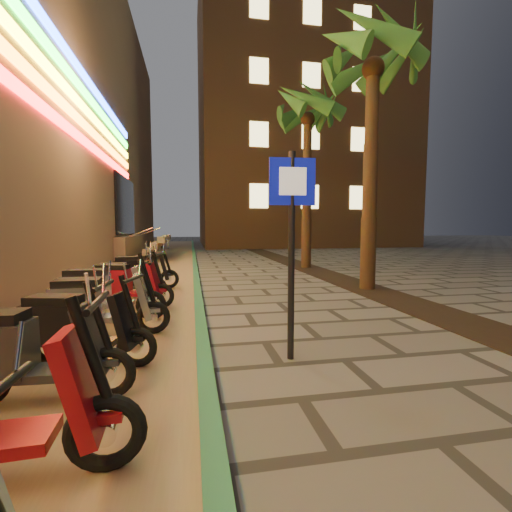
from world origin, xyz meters
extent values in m
cube|color=#8C7251|center=(-2.60, 10.00, 0.01)|extent=(3.40, 60.00, 0.01)
cube|color=#286B44|center=(-0.90, 10.00, 0.05)|extent=(0.18, 60.00, 0.10)
cube|color=black|center=(3.60, 5.00, 0.01)|extent=(1.20, 40.00, 0.02)
cube|color=black|center=(-4.45, 18.00, 2.80)|extent=(0.08, 5.00, 3.00)
cube|color=gray|center=(-6.50, 18.00, 0.60)|extent=(5.00, 6.00, 1.20)
cube|color=#FF1414|center=(-4.45, 6.00, 4.50)|extent=(0.06, 26.00, 0.28)
cube|color=orange|center=(-4.45, 6.00, 5.05)|extent=(0.06, 26.00, 0.28)
cube|color=gray|center=(-3.50, 18.00, 0.15)|extent=(0.35, 5.00, 0.30)
cube|color=gray|center=(-3.15, 18.00, 0.45)|extent=(0.35, 5.00, 0.30)
cube|color=gray|center=(-2.80, 18.00, 0.75)|extent=(0.35, 5.00, 0.30)
cube|color=gray|center=(-2.45, 18.00, 1.05)|extent=(0.35, 5.00, 0.30)
cylinder|color=silver|center=(-3.90, 16.00, 1.25)|extent=(2.09, 0.06, 0.81)
cylinder|color=silver|center=(-3.90, 20.00, 1.25)|extent=(2.09, 0.06, 0.81)
cube|color=brown|center=(9.00, 32.00, 12.50)|extent=(18.00, 16.00, 25.00)
cube|color=#FFE98C|center=(4.00, 23.97, 4.00)|extent=(1.40, 0.06, 1.80)
cube|color=#FFE98C|center=(8.00, 23.97, 4.00)|extent=(1.40, 0.06, 1.80)
cube|color=#FFE98C|center=(12.00, 23.97, 4.00)|extent=(1.40, 0.06, 1.80)
cube|color=#FFE98C|center=(4.00, 23.97, 8.50)|extent=(1.40, 0.06, 1.80)
cube|color=#FFE98C|center=(8.00, 23.97, 8.50)|extent=(1.40, 0.06, 1.80)
cube|color=#FFE98C|center=(12.00, 23.97, 8.50)|extent=(1.40, 0.06, 1.80)
cube|color=#FFE98C|center=(4.00, 23.97, 13.00)|extent=(1.40, 0.06, 1.80)
cube|color=#FFE98C|center=(8.00, 23.97, 13.00)|extent=(1.40, 0.06, 1.80)
cube|color=#FFE98C|center=(12.00, 23.97, 13.00)|extent=(1.40, 0.06, 1.80)
cube|color=#FFE98C|center=(4.00, 23.97, 17.50)|extent=(1.40, 0.06, 1.80)
cube|color=#FFE98C|center=(8.00, 23.97, 17.50)|extent=(1.40, 0.06, 1.80)
cube|color=#FFE98C|center=(12.00, 23.97, 17.50)|extent=(1.40, 0.06, 1.80)
cylinder|color=#472D19|center=(3.60, 7.00, 2.85)|extent=(0.40, 0.40, 5.70)
sphere|color=#472D19|center=(3.60, 7.00, 5.70)|extent=(0.56, 0.56, 0.56)
cone|color=#274F18|center=(4.49, 7.00, 6.15)|extent=(0.60, 1.93, 1.52)
cone|color=#274F18|center=(4.28, 7.57, 6.15)|extent=(1.70, 1.86, 1.52)
cone|color=#274F18|center=(3.75, 7.87, 6.15)|extent=(2.00, 0.93, 1.52)
cone|color=#274F18|center=(3.16, 7.77, 6.15)|extent=(1.97, 1.48, 1.52)
cone|color=#274F18|center=(2.77, 7.30, 6.15)|extent=(1.22, 2.02, 1.52)
cone|color=#274F18|center=(2.77, 6.70, 6.15)|extent=(1.22, 2.02, 1.52)
cone|color=#274F18|center=(3.16, 6.23, 6.15)|extent=(1.97, 1.48, 1.52)
cone|color=#274F18|center=(3.75, 6.13, 6.15)|extent=(2.00, 0.93, 1.52)
cone|color=#274F18|center=(4.28, 6.43, 6.15)|extent=(1.70, 1.86, 1.52)
cylinder|color=#472D19|center=(3.60, 12.00, 2.98)|extent=(0.40, 0.40, 5.95)
sphere|color=#472D19|center=(3.60, 12.00, 5.95)|extent=(0.56, 0.56, 0.56)
cone|color=#274F18|center=(4.49, 12.00, 6.40)|extent=(0.60, 1.93, 1.52)
cone|color=#274F18|center=(4.28, 12.57, 6.40)|extent=(1.70, 1.86, 1.52)
cone|color=#274F18|center=(3.75, 12.87, 6.40)|extent=(2.00, 0.93, 1.52)
cone|color=#274F18|center=(3.16, 12.77, 6.40)|extent=(1.97, 1.48, 1.52)
cone|color=#274F18|center=(2.77, 12.30, 6.40)|extent=(1.22, 2.02, 1.52)
cone|color=#274F18|center=(2.77, 11.70, 6.40)|extent=(1.22, 2.02, 1.52)
cone|color=#274F18|center=(3.16, 11.23, 6.40)|extent=(1.97, 1.48, 1.52)
cone|color=#274F18|center=(3.75, 11.13, 6.40)|extent=(2.00, 0.93, 1.52)
cone|color=#274F18|center=(4.28, 11.43, 6.40)|extent=(1.70, 1.86, 1.52)
cylinder|color=black|center=(0.18, 2.68, 1.28)|extent=(0.08, 0.08, 2.56)
cube|color=#0C139E|center=(0.18, 2.66, 2.21)|extent=(0.57, 0.07, 0.56)
cube|color=white|center=(0.18, 2.63, 2.21)|extent=(0.33, 0.04, 0.33)
torus|color=black|center=(-1.62, 0.98, 0.27)|extent=(0.55, 0.13, 0.54)
cylinder|color=silver|center=(-1.62, 0.98, 0.27)|extent=(0.15, 0.11, 0.15)
cube|color=maroon|center=(-2.21, 0.95, 0.31)|extent=(0.59, 0.38, 0.08)
cube|color=maroon|center=(-1.76, 0.97, 0.63)|extent=(0.30, 0.43, 0.73)
cylinder|color=black|center=(-1.69, 0.98, 0.84)|extent=(0.29, 0.09, 0.77)
cylinder|color=black|center=(-1.64, 0.98, 1.17)|extent=(0.08, 0.61, 0.05)
cube|color=maroon|center=(-1.62, 0.98, 0.40)|extent=(0.24, 0.16, 0.06)
torus|color=black|center=(-1.83, 2.02, 0.26)|extent=(0.52, 0.12, 0.51)
cylinder|color=silver|center=(-1.83, 2.02, 0.26)|extent=(0.14, 0.11, 0.14)
cube|color=#282A2D|center=(-2.40, 2.04, 0.30)|extent=(0.56, 0.36, 0.08)
cube|color=#282A2D|center=(-1.97, 2.02, 0.59)|extent=(0.28, 0.41, 0.70)
cylinder|color=black|center=(-1.90, 2.02, 0.79)|extent=(0.27, 0.08, 0.73)
cylinder|color=black|center=(-1.85, 2.02, 1.11)|extent=(0.07, 0.58, 0.04)
cube|color=#282A2D|center=(-1.83, 2.02, 0.38)|extent=(0.22, 0.15, 0.06)
torus|color=black|center=(-2.71, 3.01, 0.25)|extent=(0.50, 0.21, 0.49)
cylinder|color=silver|center=(-2.71, 3.01, 0.25)|extent=(0.15, 0.12, 0.13)
torus|color=black|center=(-1.68, 2.76, 0.25)|extent=(0.50, 0.21, 0.49)
cylinder|color=silver|center=(-1.68, 2.76, 0.25)|extent=(0.15, 0.12, 0.13)
cube|color=black|center=(-2.21, 2.89, 0.28)|extent=(0.58, 0.43, 0.08)
cube|color=black|center=(-2.64, 2.99, 0.52)|extent=(0.73, 0.50, 0.47)
cube|color=black|center=(-2.64, 2.99, 0.79)|extent=(0.64, 0.43, 0.11)
cube|color=black|center=(-1.81, 2.79, 0.57)|extent=(0.33, 0.43, 0.66)
cylinder|color=black|center=(-1.75, 2.78, 0.76)|extent=(0.27, 0.12, 0.70)
cylinder|color=black|center=(-1.70, 2.77, 1.06)|extent=(0.17, 0.54, 0.04)
cube|color=black|center=(-1.68, 2.76, 0.36)|extent=(0.23, 0.18, 0.06)
torus|color=black|center=(-2.75, 3.94, 0.26)|extent=(0.53, 0.15, 0.52)
cylinder|color=silver|center=(-2.75, 3.94, 0.26)|extent=(0.15, 0.11, 0.14)
torus|color=black|center=(-1.63, 4.04, 0.26)|extent=(0.53, 0.15, 0.52)
cylinder|color=silver|center=(-1.63, 4.04, 0.26)|extent=(0.15, 0.11, 0.14)
cube|color=#9E9FA6|center=(-2.20, 3.99, 0.30)|extent=(0.58, 0.39, 0.08)
cube|color=#9E9FA6|center=(-2.67, 3.95, 0.55)|extent=(0.73, 0.44, 0.50)
cube|color=black|center=(-2.67, 3.95, 0.84)|extent=(0.65, 0.37, 0.12)
cube|color=#9E9FA6|center=(-1.77, 4.03, 0.60)|extent=(0.30, 0.42, 0.71)
cylinder|color=black|center=(-1.70, 4.03, 0.80)|extent=(0.28, 0.09, 0.74)
cylinder|color=black|center=(-1.65, 4.04, 1.12)|extent=(0.10, 0.58, 0.04)
cube|color=#9E9FA6|center=(-1.63, 4.04, 0.38)|extent=(0.23, 0.16, 0.06)
torus|color=black|center=(-2.92, 4.93, 0.27)|extent=(0.54, 0.13, 0.54)
cylinder|color=silver|center=(-2.92, 4.93, 0.27)|extent=(0.15, 0.11, 0.15)
torus|color=black|center=(-1.75, 4.87, 0.27)|extent=(0.54, 0.13, 0.54)
cylinder|color=silver|center=(-1.75, 4.87, 0.27)|extent=(0.15, 0.11, 0.15)
cube|color=silver|center=(-2.34, 4.90, 0.31)|extent=(0.59, 0.38, 0.08)
cube|color=silver|center=(-2.83, 4.93, 0.57)|extent=(0.75, 0.43, 0.52)
cube|color=black|center=(-2.83, 4.93, 0.87)|extent=(0.66, 0.36, 0.12)
cube|color=silver|center=(-1.90, 4.88, 0.62)|extent=(0.30, 0.43, 0.73)
cylinder|color=black|center=(-1.83, 4.88, 0.83)|extent=(0.29, 0.09, 0.77)
cylinder|color=black|center=(-1.77, 4.88, 1.16)|extent=(0.08, 0.60, 0.05)
cube|color=silver|center=(-1.75, 4.87, 0.39)|extent=(0.24, 0.16, 0.06)
torus|color=black|center=(-2.72, 6.06, 0.26)|extent=(0.52, 0.22, 0.52)
cylinder|color=silver|center=(-2.72, 6.06, 0.26)|extent=(0.16, 0.13, 0.14)
torus|color=black|center=(-1.64, 5.80, 0.26)|extent=(0.52, 0.22, 0.52)
cylinder|color=silver|center=(-1.64, 5.80, 0.26)|extent=(0.16, 0.13, 0.14)
cube|color=maroon|center=(-2.19, 5.94, 0.30)|extent=(0.61, 0.46, 0.08)
cube|color=maroon|center=(-2.64, 6.05, 0.55)|extent=(0.76, 0.53, 0.50)
cube|color=black|center=(-2.64, 6.05, 0.83)|extent=(0.67, 0.45, 0.12)
cube|color=maroon|center=(-1.78, 5.84, 0.59)|extent=(0.35, 0.45, 0.70)
cylinder|color=black|center=(-1.71, 5.82, 0.79)|extent=(0.28, 0.13, 0.73)
cylinder|color=black|center=(-1.66, 5.81, 1.11)|extent=(0.18, 0.57, 0.04)
cube|color=maroon|center=(-1.64, 5.80, 0.38)|extent=(0.24, 0.19, 0.06)
torus|color=black|center=(-2.90, 6.93, 0.24)|extent=(0.49, 0.10, 0.48)
cylinder|color=silver|center=(-2.90, 6.93, 0.24)|extent=(0.13, 0.10, 0.13)
torus|color=black|center=(-1.86, 6.92, 0.24)|extent=(0.49, 0.10, 0.48)
cylinder|color=silver|center=(-1.86, 6.92, 0.24)|extent=(0.13, 0.10, 0.13)
cube|color=#222426|center=(-2.39, 6.93, 0.28)|extent=(0.52, 0.32, 0.07)
cube|color=#222426|center=(-2.82, 6.93, 0.51)|extent=(0.66, 0.36, 0.46)
cube|color=black|center=(-2.82, 6.93, 0.78)|extent=(0.58, 0.31, 0.11)
cube|color=#222426|center=(-1.99, 6.92, 0.56)|extent=(0.25, 0.38, 0.65)
cylinder|color=black|center=(-1.92, 6.92, 0.74)|extent=(0.26, 0.07, 0.69)
cylinder|color=black|center=(-1.87, 6.92, 1.04)|extent=(0.05, 0.54, 0.04)
cube|color=#222426|center=(-1.86, 6.92, 0.35)|extent=(0.21, 0.13, 0.06)
torus|color=black|center=(-2.74, 7.99, 0.26)|extent=(0.52, 0.15, 0.52)
cylinder|color=silver|center=(-2.74, 7.99, 0.26)|extent=(0.15, 0.11, 0.14)
torus|color=black|center=(-1.63, 8.10, 0.26)|extent=(0.52, 0.15, 0.52)
cylinder|color=silver|center=(-1.63, 8.10, 0.26)|extent=(0.15, 0.11, 0.14)
cube|color=black|center=(-2.20, 8.04, 0.30)|extent=(0.58, 0.39, 0.08)
cube|color=black|center=(-2.66, 8.00, 0.55)|extent=(0.73, 0.44, 0.50)
cube|color=black|center=(-2.66, 8.00, 0.83)|extent=(0.64, 0.37, 0.12)
cube|color=black|center=(-1.77, 8.08, 0.60)|extent=(0.30, 0.42, 0.70)
cylinder|color=black|center=(-1.70, 8.09, 0.79)|extent=(0.28, 0.09, 0.74)
cylinder|color=black|center=(-1.65, 8.09, 1.11)|extent=(0.10, 0.58, 0.04)
cube|color=black|center=(-1.63, 8.10, 0.38)|extent=(0.23, 0.16, 0.06)
camera|label=1|loc=(-1.03, -1.37, 1.66)|focal=24.00mm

